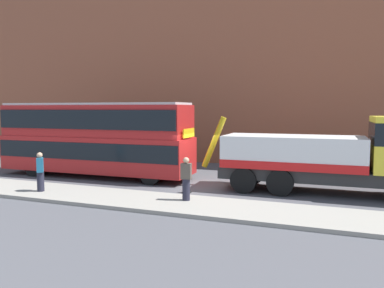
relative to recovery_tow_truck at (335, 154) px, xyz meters
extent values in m
plane|color=#4C4C51|center=(-5.93, -0.13, -1.76)|extent=(120.00, 120.00, 0.00)
cube|color=gray|center=(-5.93, -4.33, -1.68)|extent=(60.00, 2.80, 0.15)
cube|color=#935138|center=(-5.93, 7.96, 6.24)|extent=(60.00, 1.20, 16.00)
cube|color=#2D2D2D|center=(-0.48, -0.01, -0.90)|extent=(9.04, 2.36, 0.55)
cube|color=silver|center=(-1.78, -0.03, 0.07)|extent=(6.14, 2.70, 1.40)
cube|color=red|center=(-1.78, -0.03, -0.45)|extent=(6.14, 2.75, 0.36)
cylinder|color=#B79914|center=(-5.49, -0.09, 0.37)|extent=(1.24, 0.30, 2.52)
cylinder|color=black|center=(-2.20, 1.07, -1.18)|extent=(1.17, 0.36, 1.16)
cylinder|color=black|center=(-2.16, -1.15, -1.18)|extent=(1.17, 0.36, 1.16)
cylinder|color=black|center=(-3.80, 1.05, -1.18)|extent=(1.17, 0.36, 1.16)
cylinder|color=black|center=(-3.76, -1.17, -1.18)|extent=(1.17, 0.36, 1.16)
cube|color=#AD1E1E|center=(-12.39, -0.01, -0.47)|extent=(11.04, 2.68, 1.90)
cube|color=#AD1E1E|center=(-12.39, -0.01, 1.33)|extent=(10.82, 2.58, 1.70)
cube|color=black|center=(-12.39, -0.01, -0.22)|extent=(10.93, 2.73, 0.90)
cube|color=black|center=(-12.39, -0.01, 1.43)|extent=(10.71, 2.73, 1.00)
cube|color=#B2B2B2|center=(-12.39, -0.01, 2.24)|extent=(10.60, 2.48, 0.12)
cube|color=yellow|center=(-6.87, 0.08, 0.78)|extent=(0.09, 1.50, 0.44)
cylinder|color=black|center=(-8.51, 1.14, -1.24)|extent=(1.04, 0.32, 1.04)
cylinder|color=black|center=(-8.47, -1.02, -1.24)|extent=(1.04, 0.32, 1.04)
cylinder|color=black|center=(-15.70, 1.02, -1.24)|extent=(1.04, 0.32, 1.04)
cylinder|color=black|center=(-15.67, -1.14, -1.24)|extent=(1.04, 0.32, 1.04)
cylinder|color=#232333|center=(-11.97, -4.64, -1.18)|extent=(0.42, 0.42, 0.85)
cube|color=#1E6084|center=(-11.97, -4.64, -0.45)|extent=(0.45, 0.48, 0.62)
sphere|color=tan|center=(-11.97, -4.64, -0.02)|extent=(0.24, 0.24, 0.24)
cylinder|color=#232333|center=(-5.42, -3.90, -1.18)|extent=(0.34, 0.34, 0.85)
cube|color=brown|center=(-5.42, -3.90, -0.45)|extent=(0.43, 0.31, 0.62)
sphere|color=tan|center=(-5.42, -3.90, -0.02)|extent=(0.24, 0.24, 0.24)
cone|color=orange|center=(-6.14, -2.04, -1.40)|extent=(0.32, 0.32, 0.72)
cylinder|color=white|center=(-6.14, -2.04, -1.36)|extent=(0.21, 0.21, 0.10)
cube|color=black|center=(-6.14, -2.04, -1.74)|extent=(0.36, 0.36, 0.04)
camera|label=1|loc=(0.04, -17.56, 1.98)|focal=35.59mm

